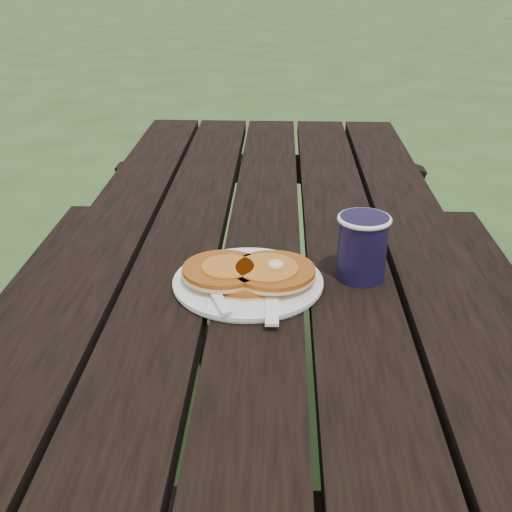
{
  "coord_description": "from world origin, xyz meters",
  "views": [
    {
      "loc": [
        0.03,
        -1.11,
        1.25
      ],
      "look_at": [
        -0.01,
        -0.19,
        0.8
      ],
      "focal_mm": 45.0,
      "sensor_mm": 36.0,
      "label": 1
    }
  ],
  "objects_px": {
    "pancake_stack": "(250,273)",
    "picnic_table": "(262,398)",
    "coffee_cup": "(363,244)",
    "plate": "(248,283)"
  },
  "relations": [
    {
      "from": "picnic_table",
      "to": "pancake_stack",
      "type": "relative_size",
      "value": 8.36
    },
    {
      "from": "plate",
      "to": "coffee_cup",
      "type": "bearing_deg",
      "value": 11.12
    },
    {
      "from": "picnic_table",
      "to": "pancake_stack",
      "type": "bearing_deg",
      "value": -94.74
    },
    {
      "from": "plate",
      "to": "coffee_cup",
      "type": "distance_m",
      "value": 0.2
    },
    {
      "from": "pancake_stack",
      "to": "picnic_table",
      "type": "bearing_deg",
      "value": 85.26
    },
    {
      "from": "plate",
      "to": "pancake_stack",
      "type": "xyz_separation_m",
      "value": [
        0.0,
        -0.0,
        0.02
      ]
    },
    {
      "from": "pancake_stack",
      "to": "coffee_cup",
      "type": "relative_size",
      "value": 1.96
    },
    {
      "from": "plate",
      "to": "pancake_stack",
      "type": "distance_m",
      "value": 0.02
    },
    {
      "from": "picnic_table",
      "to": "pancake_stack",
      "type": "xyz_separation_m",
      "value": [
        -0.02,
        -0.2,
        0.41
      ]
    },
    {
      "from": "coffee_cup",
      "to": "pancake_stack",
      "type": "bearing_deg",
      "value": -168.09
    }
  ]
}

